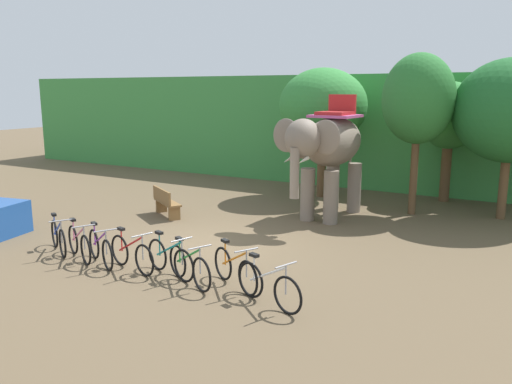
# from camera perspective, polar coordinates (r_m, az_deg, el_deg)

# --- Properties ---
(ground_plane) EXTENTS (80.00, 80.00, 0.00)m
(ground_plane) POSITION_cam_1_polar(r_m,az_deg,el_deg) (13.23, -5.12, -5.94)
(ground_plane) COLOR brown
(foliage_hedge) EXTENTS (36.00, 6.00, 4.53)m
(foliage_hedge) POSITION_cam_1_polar(r_m,az_deg,el_deg) (23.73, 11.90, 7.09)
(foliage_hedge) COLOR #3D8E42
(foliage_hedge) RESTS_ON ground
(tree_right) EXTENTS (3.18, 3.18, 4.71)m
(tree_right) POSITION_cam_1_polar(r_m,az_deg,el_deg) (18.89, 7.49, 9.49)
(tree_right) COLOR brown
(tree_right) RESTS_ON ground
(tree_center) EXTENTS (2.22, 2.22, 5.04)m
(tree_center) POSITION_cam_1_polar(r_m,az_deg,el_deg) (16.75, 17.67, 9.81)
(tree_center) COLOR brown
(tree_center) RESTS_ON ground
(tree_far_left) EXTENTS (2.08, 2.08, 4.21)m
(tree_far_left) POSITION_cam_1_polar(r_m,az_deg,el_deg) (19.16, 20.81, 7.85)
(tree_far_left) COLOR brown
(tree_far_left) RESTS_ON ground
(tree_far_right) EXTENTS (3.35, 3.35, 4.87)m
(tree_far_right) POSITION_cam_1_polar(r_m,az_deg,el_deg) (17.15, 26.55, 8.10)
(tree_far_right) COLOR brown
(tree_far_right) RESTS_ON ground
(elephant) EXTENTS (2.09, 4.18, 3.78)m
(elephant) POSITION_cam_1_polar(r_m,az_deg,el_deg) (15.71, 8.08, 4.95)
(elephant) COLOR gray
(elephant) RESTS_ON ground
(bike_blue) EXTENTS (1.52, 0.89, 0.92)m
(bike_blue) POSITION_cam_1_polar(r_m,az_deg,el_deg) (13.40, -21.20, -4.74)
(bike_blue) COLOR black
(bike_blue) RESTS_ON ground
(bike_pink) EXTENTS (1.57, 0.82, 0.92)m
(bike_pink) POSITION_cam_1_polar(r_m,az_deg,el_deg) (12.72, -19.15, -5.44)
(bike_pink) COLOR black
(bike_pink) RESTS_ON ground
(bike_purple) EXTENTS (1.55, 0.85, 0.92)m
(bike_purple) POSITION_cam_1_polar(r_m,az_deg,el_deg) (12.20, -16.98, -6.00)
(bike_purple) COLOR black
(bike_purple) RESTS_ON ground
(bike_red) EXTENTS (1.66, 0.62, 0.92)m
(bike_red) POSITION_cam_1_polar(r_m,az_deg,el_deg) (11.62, -13.73, -6.71)
(bike_red) COLOR black
(bike_red) RESTS_ON ground
(bike_teal) EXTENTS (1.65, 0.66, 0.92)m
(bike_teal) POSITION_cam_1_polar(r_m,az_deg,el_deg) (11.13, -9.58, -7.33)
(bike_teal) COLOR black
(bike_teal) RESTS_ON ground
(bike_green) EXTENTS (1.58, 0.80, 0.92)m
(bike_green) POSITION_cam_1_polar(r_m,az_deg,el_deg) (10.61, -7.48, -8.21)
(bike_green) COLOR black
(bike_green) RESTS_ON ground
(bike_orange) EXTENTS (1.53, 0.88, 0.92)m
(bike_orange) POSITION_cam_1_polar(r_m,az_deg,el_deg) (10.37, -2.38, -8.59)
(bike_orange) COLOR black
(bike_orange) RESTS_ON ground
(bike_white) EXTENTS (1.63, 0.70, 0.92)m
(bike_white) POSITION_cam_1_polar(r_m,az_deg,el_deg) (9.54, 1.38, -10.41)
(bike_white) COLOR black
(bike_white) RESTS_ON ground
(wooden_bench) EXTENTS (1.50, 1.13, 0.89)m
(wooden_bench) POSITION_cam_1_polar(r_m,az_deg,el_deg) (16.27, -10.08, -1.05)
(wooden_bench) COLOR brown
(wooden_bench) RESTS_ON ground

